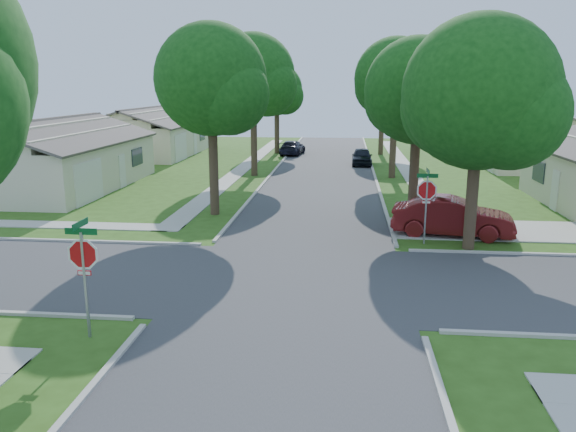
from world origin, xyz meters
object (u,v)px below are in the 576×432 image
(car_driveway, at_px, (452,217))
(car_curb_west, at_px, (292,148))
(tree_e_mid, at_px, (397,83))
(house_nw_near, at_px, (53,163))
(stop_sign_ne, at_px, (427,193))
(tree_e_far, at_px, (384,87))
(tree_w_near, at_px, (212,85))
(house_ne_far, at_px, (529,145))
(tree_e_near, at_px, (419,96))
(tree_ne_corner, at_px, (481,100))
(house_nw_far, at_px, (149,138))
(car_curb_east, at_px, (362,157))
(tree_w_mid, at_px, (254,79))
(stop_sign_sw, at_px, (83,259))
(tree_w_far, at_px, (277,92))

(car_driveway, height_order, car_curb_west, car_driveway)
(tree_e_mid, relative_size, house_nw_near, 0.68)
(stop_sign_ne, bearing_deg, house_nw_near, 153.54)
(stop_sign_ne, xyz_separation_m, tree_e_far, (0.05, 29.31, 3.95))
(tree_e_mid, distance_m, tree_w_near, 15.25)
(house_ne_far, bearing_deg, stop_sign_ne, -114.93)
(tree_e_near, height_order, tree_e_far, tree_e_far)
(stop_sign_ne, height_order, tree_ne_corner, tree_ne_corner)
(tree_ne_corner, height_order, house_ne_far, tree_ne_corner)
(tree_e_far, height_order, house_nw_far, tree_e_far)
(tree_e_mid, relative_size, car_curb_west, 2.11)
(tree_ne_corner, bearing_deg, tree_e_near, 108.53)
(stop_sign_ne, height_order, tree_e_far, tree_e_far)
(tree_e_far, xyz_separation_m, tree_ne_corner, (1.61, -29.80, -0.39))
(house_nw_far, height_order, car_driveway, house_nw_far)
(house_nw_near, bearing_deg, house_nw_far, 90.00)
(stop_sign_ne, bearing_deg, car_driveway, 46.51)
(house_nw_near, distance_m, car_curb_east, 22.41)
(tree_e_far, height_order, tree_w_mid, tree_w_mid)
(tree_e_near, relative_size, tree_w_mid, 0.87)
(tree_e_mid, bearing_deg, car_curb_west, 123.34)
(car_curb_west, bearing_deg, house_ne_far, 174.28)
(stop_sign_sw, height_order, tree_ne_corner, tree_ne_corner)
(tree_e_near, bearing_deg, tree_ne_corner, -71.47)
(house_nw_near, distance_m, car_driveway, 23.74)
(tree_e_far, relative_size, house_ne_far, 0.64)
(tree_w_near, distance_m, tree_w_mid, 12.01)
(tree_e_far, xyz_separation_m, car_driveway, (1.25, -27.94, -5.17))
(tree_w_mid, bearing_deg, car_driveway, -54.54)
(house_nw_far, distance_m, car_curb_east, 19.48)
(tree_e_near, height_order, tree_ne_corner, tree_ne_corner)
(house_nw_near, bearing_deg, tree_w_near, -27.83)
(tree_w_far, height_order, house_nw_far, tree_w_far)
(tree_e_near, distance_m, house_nw_near, 21.98)
(stop_sign_ne, distance_m, tree_w_mid, 19.31)
(car_curb_west, bearing_deg, house_nw_far, 11.32)
(tree_w_far, height_order, car_curb_east, tree_w_far)
(tree_e_near, distance_m, tree_w_far, 26.71)
(house_nw_near, bearing_deg, car_driveway, -22.09)
(house_nw_near, height_order, car_driveway, house_nw_near)
(stop_sign_ne, xyz_separation_m, tree_e_near, (0.05, 4.31, 3.61))
(stop_sign_ne, relative_size, tree_w_far, 0.37)
(house_nw_far, xyz_separation_m, car_curb_east, (18.83, -4.89, -0.86))
(tree_ne_corner, relative_size, car_curb_west, 1.99)
(tree_e_mid, bearing_deg, stop_sign_sw, -110.20)
(stop_sign_ne, xyz_separation_m, car_driveway, (1.30, 1.37, -1.22))
(house_nw_far, bearing_deg, stop_sign_ne, -52.84)
(tree_w_mid, xyz_separation_m, car_curb_east, (7.48, 6.10, -5.84))
(car_curb_west, bearing_deg, stop_sign_ne, 111.91)
(stop_sign_sw, height_order, car_curb_west, stop_sign_sw)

